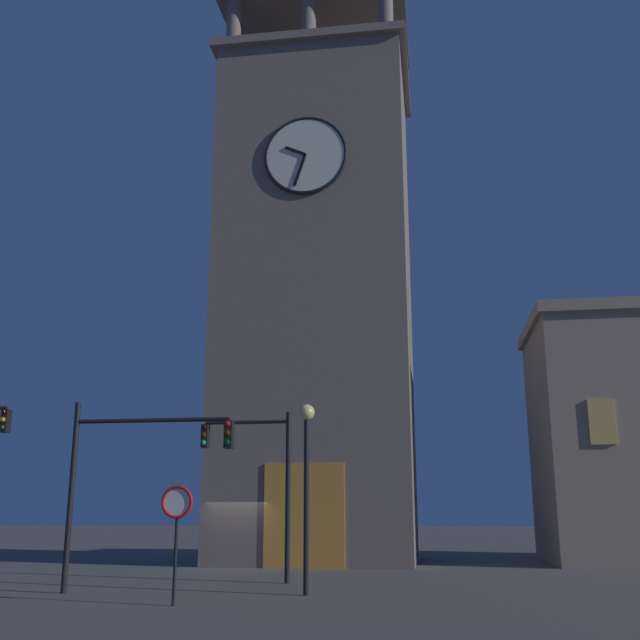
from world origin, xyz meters
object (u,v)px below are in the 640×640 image
traffic_signal_mid (129,462)px  no_horn_sign (177,511)px  street_lamp (306,459)px  traffic_signal_far (259,467)px  clocktower (318,292)px

traffic_signal_mid → no_horn_sign: traffic_signal_mid is taller
traffic_signal_mid → street_lamp: (-4.88, -0.41, 0.05)m
traffic_signal_mid → no_horn_sign: (-2.23, 2.34, -1.32)m
traffic_signal_far → clocktower: bearing=-92.3°
street_lamp → clocktower: bearing=-82.8°
no_horn_sign → clocktower: bearing=-93.4°
traffic_signal_far → street_lamp: traffic_signal_far is taller
traffic_signal_mid → street_lamp: size_ratio=1.03×
traffic_signal_far → street_lamp: (-2.10, 3.35, -0.00)m
clocktower → street_lamp: clocktower is taller
traffic_signal_far → no_horn_sign: size_ratio=1.92×
traffic_signal_mid → street_lamp: bearing=-175.1°
traffic_signal_mid → traffic_signal_far: size_ratio=0.98×
traffic_signal_far → traffic_signal_mid: bearing=53.5°
traffic_signal_mid → traffic_signal_far: 4.68m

